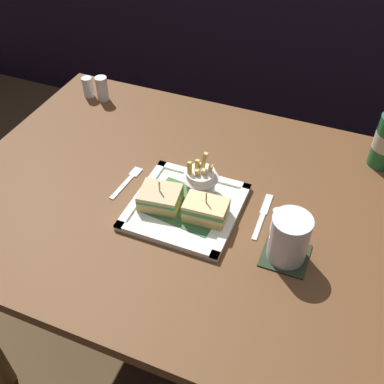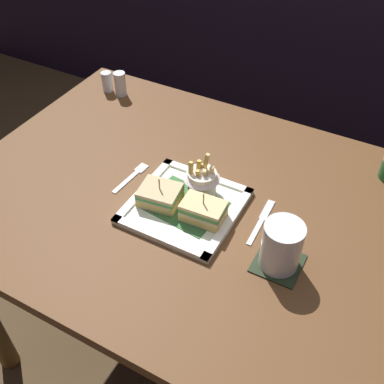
{
  "view_description": "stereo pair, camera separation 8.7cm",
  "coord_description": "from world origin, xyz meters",
  "px_view_note": "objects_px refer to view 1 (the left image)",
  "views": [
    {
      "loc": [
        0.29,
        -0.75,
        1.52
      ],
      "look_at": [
        -0.01,
        -0.02,
        0.77
      ],
      "focal_mm": 42.68,
      "sensor_mm": 36.0,
      "label": 1
    },
    {
      "loc": [
        0.37,
        -0.72,
        1.52
      ],
      "look_at": [
        -0.01,
        -0.02,
        0.77
      ],
      "focal_mm": 42.68,
      "sensor_mm": 36.0,
      "label": 2
    }
  ],
  "objects_px": {
    "square_plate": "(186,207)",
    "pepper_shaker": "(102,90)",
    "fork": "(128,181)",
    "sandwich_half_left": "(160,198)",
    "water_glass": "(289,240)",
    "sandwich_half_right": "(206,210)",
    "dining_table": "(198,228)",
    "knife": "(263,214)",
    "fries_cup": "(200,178)",
    "spoon": "(278,216)",
    "salt_shaker": "(88,88)"
  },
  "relations": [
    {
      "from": "fries_cup",
      "to": "spoon",
      "type": "height_order",
      "value": "fries_cup"
    },
    {
      "from": "salt_shaker",
      "to": "pepper_shaker",
      "type": "bearing_deg",
      "value": 0.0
    },
    {
      "from": "square_plate",
      "to": "water_glass",
      "type": "distance_m",
      "value": 0.27
    },
    {
      "from": "sandwich_half_left",
      "to": "square_plate",
      "type": "bearing_deg",
      "value": 16.91
    },
    {
      "from": "fries_cup",
      "to": "sandwich_half_right",
      "type": "bearing_deg",
      "value": -59.28
    },
    {
      "from": "fries_cup",
      "to": "fork",
      "type": "distance_m",
      "value": 0.2
    },
    {
      "from": "sandwich_half_left",
      "to": "pepper_shaker",
      "type": "relative_size",
      "value": 1.35
    },
    {
      "from": "dining_table",
      "to": "water_glass",
      "type": "height_order",
      "value": "water_glass"
    },
    {
      "from": "pepper_shaker",
      "to": "spoon",
      "type": "bearing_deg",
      "value": -24.83
    },
    {
      "from": "sandwich_half_left",
      "to": "fork",
      "type": "xyz_separation_m",
      "value": [
        -0.12,
        0.05,
        -0.03
      ]
    },
    {
      "from": "dining_table",
      "to": "knife",
      "type": "bearing_deg",
      "value": 3.28
    },
    {
      "from": "sandwich_half_right",
      "to": "salt_shaker",
      "type": "height_order",
      "value": "sandwich_half_right"
    },
    {
      "from": "dining_table",
      "to": "sandwich_half_left",
      "type": "relative_size",
      "value": 11.71
    },
    {
      "from": "square_plate",
      "to": "pepper_shaker",
      "type": "height_order",
      "value": "pepper_shaker"
    },
    {
      "from": "spoon",
      "to": "dining_table",
      "type": "bearing_deg",
      "value": -176.24
    },
    {
      "from": "fork",
      "to": "square_plate",
      "type": "bearing_deg",
      "value": -11.59
    },
    {
      "from": "water_glass",
      "to": "salt_shaker",
      "type": "xyz_separation_m",
      "value": [
        -0.74,
        0.41,
        -0.02
      ]
    },
    {
      "from": "sandwich_half_right",
      "to": "fries_cup",
      "type": "bearing_deg",
      "value": 120.72
    },
    {
      "from": "pepper_shaker",
      "to": "fork",
      "type": "bearing_deg",
      "value": -51.24
    },
    {
      "from": "spoon",
      "to": "salt_shaker",
      "type": "bearing_deg",
      "value": 156.84
    },
    {
      "from": "spoon",
      "to": "sandwich_half_right",
      "type": "bearing_deg",
      "value": -154.99
    },
    {
      "from": "sandwich_half_left",
      "to": "spoon",
      "type": "relative_size",
      "value": 0.87
    },
    {
      "from": "fries_cup",
      "to": "dining_table",
      "type": "bearing_deg",
      "value": -82.89
    },
    {
      "from": "square_plate",
      "to": "spoon",
      "type": "xyz_separation_m",
      "value": [
        0.22,
        0.06,
        -0.0
      ]
    },
    {
      "from": "water_glass",
      "to": "spoon",
      "type": "relative_size",
      "value": 0.94
    },
    {
      "from": "fork",
      "to": "spoon",
      "type": "height_order",
      "value": "spoon"
    },
    {
      "from": "water_glass",
      "to": "fork",
      "type": "bearing_deg",
      "value": 168.5
    },
    {
      "from": "dining_table",
      "to": "fries_cup",
      "type": "xyz_separation_m",
      "value": [
        -0.0,
        0.01,
        0.16
      ]
    },
    {
      "from": "sandwich_half_left",
      "to": "spoon",
      "type": "distance_m",
      "value": 0.28
    },
    {
      "from": "sandwich_half_right",
      "to": "fork",
      "type": "xyz_separation_m",
      "value": [
        -0.24,
        0.05,
        -0.03
      ]
    },
    {
      "from": "water_glass",
      "to": "knife",
      "type": "height_order",
      "value": "water_glass"
    },
    {
      "from": "water_glass",
      "to": "pepper_shaker",
      "type": "xyz_separation_m",
      "value": [
        -0.69,
        0.41,
        -0.02
      ]
    },
    {
      "from": "knife",
      "to": "fork",
      "type": "bearing_deg",
      "value": -177.53
    },
    {
      "from": "sandwich_half_left",
      "to": "fries_cup",
      "type": "distance_m",
      "value": 0.11
    },
    {
      "from": "pepper_shaker",
      "to": "sandwich_half_left",
      "type": "bearing_deg",
      "value": -44.87
    },
    {
      "from": "fork",
      "to": "knife",
      "type": "relative_size",
      "value": 0.84
    },
    {
      "from": "dining_table",
      "to": "sandwich_half_right",
      "type": "xyz_separation_m",
      "value": [
        0.04,
        -0.06,
        0.14
      ]
    },
    {
      "from": "fork",
      "to": "salt_shaker",
      "type": "xyz_separation_m",
      "value": [
        -0.31,
        0.32,
        0.03
      ]
    },
    {
      "from": "square_plate",
      "to": "sandwich_half_left",
      "type": "relative_size",
      "value": 2.42
    },
    {
      "from": "sandwich_half_left",
      "to": "water_glass",
      "type": "relative_size",
      "value": 0.93
    },
    {
      "from": "square_plate",
      "to": "pepper_shaker",
      "type": "distance_m",
      "value": 0.56
    },
    {
      "from": "fork",
      "to": "water_glass",
      "type": "bearing_deg",
      "value": -11.5
    },
    {
      "from": "square_plate",
      "to": "fork",
      "type": "xyz_separation_m",
      "value": [
        -0.18,
        0.04,
        -0.0
      ]
    },
    {
      "from": "fries_cup",
      "to": "water_glass",
      "type": "height_order",
      "value": "fries_cup"
    },
    {
      "from": "salt_shaker",
      "to": "pepper_shaker",
      "type": "height_order",
      "value": "pepper_shaker"
    },
    {
      "from": "fork",
      "to": "knife",
      "type": "bearing_deg",
      "value": 2.47
    },
    {
      "from": "fork",
      "to": "pepper_shaker",
      "type": "bearing_deg",
      "value": 128.76
    },
    {
      "from": "sandwich_half_left",
      "to": "pepper_shaker",
      "type": "xyz_separation_m",
      "value": [
        -0.38,
        0.37,
        0.0
      ]
    },
    {
      "from": "sandwich_half_right",
      "to": "salt_shaker",
      "type": "distance_m",
      "value": 0.66
    },
    {
      "from": "sandwich_half_left",
      "to": "spoon",
      "type": "xyz_separation_m",
      "value": [
        0.27,
        0.07,
        -0.03
      ]
    }
  ]
}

